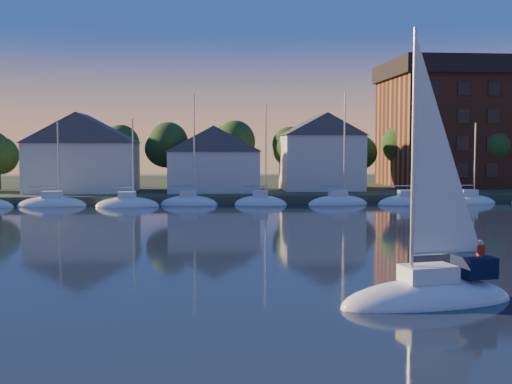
{
  "coord_description": "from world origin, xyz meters",
  "views": [
    {
      "loc": [
        -7.69,
        -22.83,
        6.74
      ],
      "look_at": [
        -3.73,
        22.0,
        3.46
      ],
      "focal_mm": 45.0,
      "sensor_mm": 36.0,
      "label": 1
    }
  ],
  "objects": [
    {
      "name": "ground",
      "position": [
        0.0,
        0.0,
        0.0
      ],
      "size": [
        260.0,
        260.0,
        0.0
      ],
      "primitive_type": "plane",
      "color": "black",
      "rests_on": "ground"
    },
    {
      "name": "condo_block",
      "position": [
        34.0,
        64.95,
        9.79
      ],
      "size": [
        31.0,
        17.0,
        17.4
      ],
      "color": "brown",
      "rests_on": "shoreline_land"
    },
    {
      "name": "tree_line",
      "position": [
        2.0,
        63.0,
        7.18
      ],
      "size": [
        93.4,
        5.4,
        8.9
      ],
      "color": "#3D261B",
      "rests_on": "shoreline_land"
    },
    {
      "name": "clubhouse_west",
      "position": [
        -22.0,
        58.0,
        5.93
      ],
      "size": [
        13.65,
        9.45,
        9.64
      ],
      "color": "silver",
      "rests_on": "shoreline_land"
    },
    {
      "name": "shoreline_land",
      "position": [
        0.0,
        75.0,
        0.0
      ],
      "size": [
        160.0,
        50.0,
        2.0
      ],
      "primitive_type": "cube",
      "color": "#333D23",
      "rests_on": "ground"
    },
    {
      "name": "moored_fleet",
      "position": [
        4.0,
        49.0,
        0.1
      ],
      "size": [
        95.5,
        2.4,
        12.05
      ],
      "color": "white",
      "rests_on": "ground"
    },
    {
      "name": "clubhouse_east",
      "position": [
        8.0,
        59.0,
        6.0
      ],
      "size": [
        10.5,
        8.4,
        9.8
      ],
      "color": "silver",
      "rests_on": "shoreline_land"
    },
    {
      "name": "clubhouse_centre",
      "position": [
        -6.0,
        57.0,
        5.13
      ],
      "size": [
        11.55,
        8.4,
        8.08
      ],
      "color": "silver",
      "rests_on": "shoreline_land"
    },
    {
      "name": "hero_sailboat",
      "position": [
        2.11,
        3.37,
        0.55
      ],
      "size": [
        8.3,
        3.92,
        12.68
      ],
      "rotation": [
        0.0,
        0.0,
        3.32
      ],
      "color": "white",
      "rests_on": "ground"
    },
    {
      "name": "wooden_dock",
      "position": [
        0.0,
        52.0,
        0.0
      ],
      "size": [
        120.0,
        3.0,
        1.0
      ],
      "primitive_type": "cube",
      "color": "brown",
      "rests_on": "ground"
    }
  ]
}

